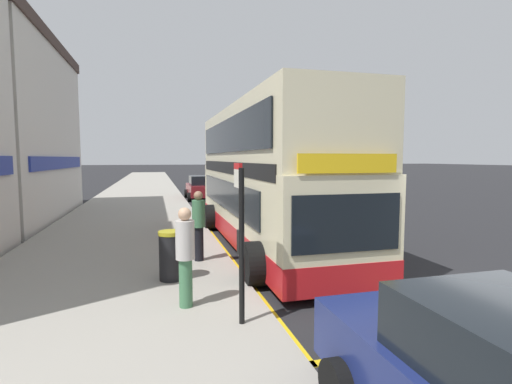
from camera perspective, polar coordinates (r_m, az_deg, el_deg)
ground_plane at (r=37.77m, az=-5.87°, el=0.79°), size 260.00×260.00×0.00m
pavement_near at (r=37.32m, az=-16.54°, el=0.66°), size 6.00×76.00×0.14m
double_decker_bus at (r=12.30m, az=1.46°, el=1.59°), size 3.26×10.84×4.40m
bus_bay_markings at (r=12.46m, az=1.20°, el=-7.94°), size 2.92×14.27×0.01m
bus_stop_sign at (r=6.17m, az=-2.33°, el=-5.53°), size 0.09×0.51×2.60m
parked_car_white_distant at (r=33.14m, az=4.07°, el=1.59°), size 2.09×4.20×1.62m
parked_car_maroon_far at (r=26.26m, az=-8.18°, el=0.64°), size 2.09×4.20×1.62m
pedestrian_waiting_near_sign at (r=10.05m, az=-8.57°, el=-4.55°), size 0.34×0.34×1.83m
pedestrian_further_back at (r=7.00m, az=-10.53°, el=-8.93°), size 0.34×0.34×1.81m
litter_bin at (r=8.70m, az=-12.60°, el=-9.21°), size 0.54×0.54×1.08m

